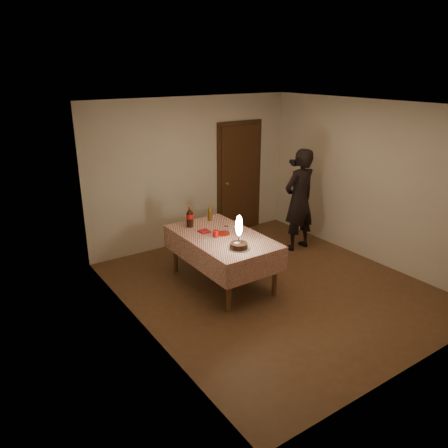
{
  "coord_description": "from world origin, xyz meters",
  "views": [
    {
      "loc": [
        -3.81,
        -4.36,
        3.08
      ],
      "look_at": [
        -0.53,
        0.48,
        0.95
      ],
      "focal_mm": 35.0,
      "sensor_mm": 36.0,
      "label": 1
    }
  ],
  "objects_px": {
    "clear_cup": "(226,229)",
    "amber_bottle_right": "(210,214)",
    "amber_bottle_left": "(191,217)",
    "red_plate": "(223,233)",
    "red_cup": "(216,234)",
    "dining_table": "(222,242)",
    "cola_bottle": "(190,217)",
    "photographer": "(299,200)",
    "birthday_cake": "(239,239)"
  },
  "relations": [
    {
      "from": "cola_bottle",
      "to": "amber_bottle_left",
      "type": "xyz_separation_m",
      "value": [
        0.09,
        0.1,
        -0.03
      ]
    },
    {
      "from": "clear_cup",
      "to": "amber_bottle_right",
      "type": "height_order",
      "value": "amber_bottle_right"
    },
    {
      "from": "red_plate",
      "to": "photographer",
      "type": "relative_size",
      "value": 0.12
    },
    {
      "from": "birthday_cake",
      "to": "amber_bottle_right",
      "type": "relative_size",
      "value": 1.85
    },
    {
      "from": "amber_bottle_left",
      "to": "amber_bottle_right",
      "type": "distance_m",
      "value": 0.32
    },
    {
      "from": "red_plate",
      "to": "red_cup",
      "type": "height_order",
      "value": "red_cup"
    },
    {
      "from": "dining_table",
      "to": "photographer",
      "type": "relative_size",
      "value": 0.96
    },
    {
      "from": "birthday_cake",
      "to": "amber_bottle_left",
      "type": "bearing_deg",
      "value": 92.01
    },
    {
      "from": "cola_bottle",
      "to": "birthday_cake",
      "type": "bearing_deg",
      "value": -83.38
    },
    {
      "from": "dining_table",
      "to": "clear_cup",
      "type": "height_order",
      "value": "clear_cup"
    },
    {
      "from": "dining_table",
      "to": "birthday_cake",
      "type": "relative_size",
      "value": 3.64
    },
    {
      "from": "red_cup",
      "to": "clear_cup",
      "type": "relative_size",
      "value": 1.11
    },
    {
      "from": "red_cup",
      "to": "clear_cup",
      "type": "bearing_deg",
      "value": 17.9
    },
    {
      "from": "amber_bottle_left",
      "to": "dining_table",
      "type": "bearing_deg",
      "value": -80.01
    },
    {
      "from": "amber_bottle_right",
      "to": "birthday_cake",
      "type": "bearing_deg",
      "value": -103.4
    },
    {
      "from": "birthday_cake",
      "to": "red_plate",
      "type": "bearing_deg",
      "value": 78.05
    },
    {
      "from": "amber_bottle_right",
      "to": "amber_bottle_left",
      "type": "bearing_deg",
      "value": 174.08
    },
    {
      "from": "amber_bottle_right",
      "to": "red_cup",
      "type": "bearing_deg",
      "value": -115.55
    },
    {
      "from": "clear_cup",
      "to": "amber_bottle_left",
      "type": "height_order",
      "value": "amber_bottle_left"
    },
    {
      "from": "birthday_cake",
      "to": "red_cup",
      "type": "relative_size",
      "value": 4.72
    },
    {
      "from": "red_plate",
      "to": "amber_bottle_right",
      "type": "height_order",
      "value": "amber_bottle_right"
    },
    {
      "from": "amber_bottle_right",
      "to": "clear_cup",
      "type": "bearing_deg",
      "value": -96.96
    },
    {
      "from": "clear_cup",
      "to": "amber_bottle_right",
      "type": "bearing_deg",
      "value": 83.04
    },
    {
      "from": "dining_table",
      "to": "red_cup",
      "type": "relative_size",
      "value": 17.2
    },
    {
      "from": "red_cup",
      "to": "red_plate",
      "type": "bearing_deg",
      "value": 18.35
    },
    {
      "from": "dining_table",
      "to": "photographer",
      "type": "bearing_deg",
      "value": 10.98
    },
    {
      "from": "red_plate",
      "to": "clear_cup",
      "type": "height_order",
      "value": "clear_cup"
    },
    {
      "from": "red_plate",
      "to": "amber_bottle_right",
      "type": "distance_m",
      "value": 0.62
    },
    {
      "from": "cola_bottle",
      "to": "amber_bottle_left",
      "type": "distance_m",
      "value": 0.14
    },
    {
      "from": "dining_table",
      "to": "birthday_cake",
      "type": "bearing_deg",
      "value": -98.44
    },
    {
      "from": "clear_cup",
      "to": "cola_bottle",
      "type": "xyz_separation_m",
      "value": [
        -0.34,
        0.5,
        0.11
      ]
    },
    {
      "from": "dining_table",
      "to": "amber_bottle_right",
      "type": "distance_m",
      "value": 0.71
    },
    {
      "from": "birthday_cake",
      "to": "clear_cup",
      "type": "height_order",
      "value": "birthday_cake"
    },
    {
      "from": "amber_bottle_left",
      "to": "red_cup",
      "type": "bearing_deg",
      "value": -88.81
    },
    {
      "from": "red_cup",
      "to": "amber_bottle_right",
      "type": "distance_m",
      "value": 0.71
    },
    {
      "from": "red_cup",
      "to": "amber_bottle_left",
      "type": "xyz_separation_m",
      "value": [
        -0.01,
        0.67,
        0.07
      ]
    },
    {
      "from": "red_cup",
      "to": "dining_table",
      "type": "bearing_deg",
      "value": -2.76
    },
    {
      "from": "amber_bottle_right",
      "to": "photographer",
      "type": "distance_m",
      "value": 1.67
    },
    {
      "from": "birthday_cake",
      "to": "amber_bottle_left",
      "type": "height_order",
      "value": "birthday_cake"
    },
    {
      "from": "clear_cup",
      "to": "photographer",
      "type": "xyz_separation_m",
      "value": [
        1.71,
        0.28,
        0.09
      ]
    },
    {
      "from": "photographer",
      "to": "amber_bottle_left",
      "type": "bearing_deg",
      "value": 170.74
    },
    {
      "from": "cola_bottle",
      "to": "photographer",
      "type": "relative_size",
      "value": 0.18
    },
    {
      "from": "red_cup",
      "to": "amber_bottle_left",
      "type": "relative_size",
      "value": 0.39
    },
    {
      "from": "clear_cup",
      "to": "cola_bottle",
      "type": "bearing_deg",
      "value": 124.11
    },
    {
      "from": "red_cup",
      "to": "photographer",
      "type": "bearing_deg",
      "value": 10.26
    },
    {
      "from": "red_plate",
      "to": "amber_bottle_right",
      "type": "bearing_deg",
      "value": 75.2
    },
    {
      "from": "red_plate",
      "to": "dining_table",
      "type": "bearing_deg",
      "value": -129.13
    },
    {
      "from": "cola_bottle",
      "to": "amber_bottle_right",
      "type": "bearing_deg",
      "value": 9.26
    },
    {
      "from": "red_cup",
      "to": "photographer",
      "type": "height_order",
      "value": "photographer"
    },
    {
      "from": "amber_bottle_left",
      "to": "red_plate",
      "type": "bearing_deg",
      "value": -75.26
    }
  ]
}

